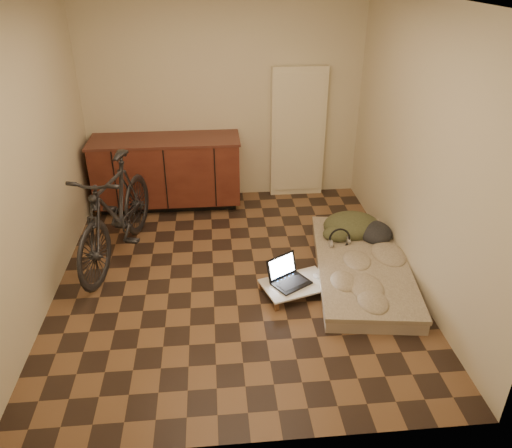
{
  "coord_description": "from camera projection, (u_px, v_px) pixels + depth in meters",
  "views": [
    {
      "loc": [
        -0.17,
        -4.24,
        2.9
      ],
      "look_at": [
        0.23,
        0.07,
        0.55
      ],
      "focal_mm": 35.0,
      "sensor_mm": 36.0,
      "label": 1
    }
  ],
  "objects": [
    {
      "name": "appliance_panel",
      "position": [
        298.0,
        133.0,
        6.48
      ],
      "size": [
        0.7,
        0.1,
        1.7
      ],
      "primitive_type": "cube",
      "color": "#F3E7C0",
      "rests_on": "ground"
    },
    {
      "name": "bicycle",
      "position": [
        115.0,
        207.0,
        5.14
      ],
      "size": [
        0.99,
        1.95,
        1.21
      ],
      "primitive_type": "imported",
      "rotation": [
        0.0,
        0.0,
        -0.25
      ],
      "color": "black",
      "rests_on": "ground"
    },
    {
      "name": "lap_desk",
      "position": [
        296.0,
        285.0,
        4.81
      ],
      "size": [
        0.73,
        0.58,
        0.11
      ],
      "rotation": [
        0.0,
        0.0,
        0.3
      ],
      "color": "brown",
      "rests_on": "ground"
    },
    {
      "name": "room_shell",
      "position": [
        232.0,
        156.0,
        4.49
      ],
      "size": [
        3.5,
        4.0,
        2.6
      ],
      "color": "brown",
      "rests_on": "ground"
    },
    {
      "name": "laptop",
      "position": [
        288.0,
        277.0,
        4.81
      ],
      "size": [
        0.45,
        0.44,
        0.24
      ],
      "rotation": [
        0.0,
        0.0,
        0.56
      ],
      "color": "black",
      "rests_on": "lap_desk"
    },
    {
      "name": "cabinets",
      "position": [
        167.0,
        172.0,
        6.32
      ],
      "size": [
        1.84,
        0.62,
        0.91
      ],
      "color": "black",
      "rests_on": "ground"
    },
    {
      "name": "mouse",
      "position": [
        317.0,
        276.0,
        4.89
      ],
      "size": [
        0.08,
        0.1,
        0.03
      ],
      "primitive_type": "ellipsoid",
      "rotation": [
        0.0,
        0.0,
        0.41
      ],
      "color": "silver",
      "rests_on": "lap_desk"
    },
    {
      "name": "clothing_pile",
      "position": [
        358.0,
        221.0,
        5.52
      ],
      "size": [
        0.74,
        0.64,
        0.27
      ],
      "primitive_type": null,
      "rotation": [
        0.0,
        0.0,
        -0.13
      ],
      "color": "#3D4025",
      "rests_on": "futon"
    },
    {
      "name": "headphones",
      "position": [
        340.0,
        238.0,
        5.29
      ],
      "size": [
        0.27,
        0.25,
        0.17
      ],
      "primitive_type": null,
      "rotation": [
        0.0,
        0.0,
        0.05
      ],
      "color": "black",
      "rests_on": "futon"
    },
    {
      "name": "futon",
      "position": [
        362.0,
        267.0,
        5.1
      ],
      "size": [
        1.15,
        1.99,
        0.16
      ],
      "rotation": [
        0.0,
        0.0,
        -0.13
      ],
      "color": "#AD9D8B",
      "rests_on": "ground"
    }
  ]
}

